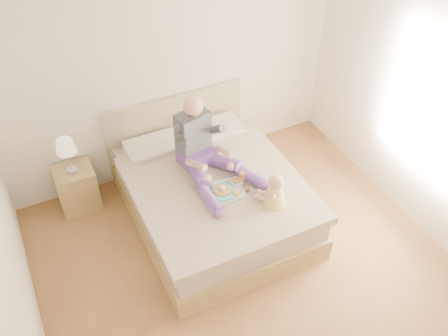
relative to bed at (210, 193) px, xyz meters
name	(u,v)px	position (x,y,z in m)	size (l,w,h in m)	color
room	(273,169)	(0.08, -1.08, 1.19)	(4.02, 4.22, 2.71)	brown
bed	(210,193)	(0.00, 0.00, 0.00)	(1.70, 2.18, 1.00)	olive
nightstand	(77,187)	(-1.30, 0.80, -0.06)	(0.43, 0.38, 0.52)	olive
lamp	(66,148)	(-1.30, 0.77, 0.54)	(0.21, 0.21, 0.44)	silver
adult	(203,150)	(-0.02, 0.11, 0.54)	(0.74, 1.08, 0.85)	#573381
tray	(230,188)	(0.08, -0.31, 0.32)	(0.45, 0.36, 0.13)	silver
baby	(274,192)	(0.38, -0.67, 0.44)	(0.30, 0.32, 0.37)	#FFE550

